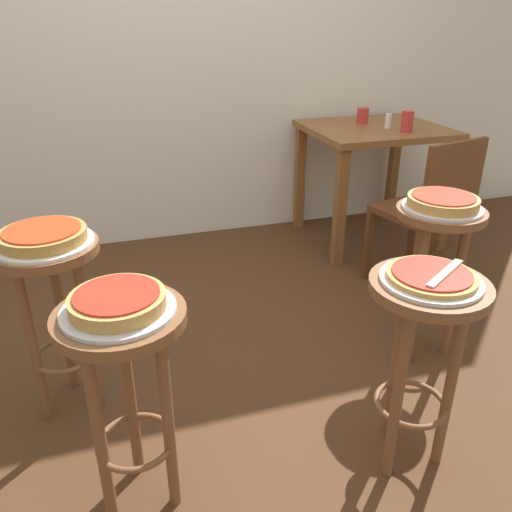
{
  "coord_description": "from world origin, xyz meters",
  "views": [
    {
      "loc": [
        -0.53,
        -1.74,
        1.41
      ],
      "look_at": [
        -0.03,
        -0.14,
        0.62
      ],
      "focal_mm": 36.24,
      "sensor_mm": 36.0,
      "label": 1
    }
  ],
  "objects_px": {
    "serving_plate_middle": "(119,310)",
    "serving_plate_leftside": "(442,208)",
    "pizza_leftside": "(443,201)",
    "stool_foreground": "(422,335)",
    "pizza_server_knife": "(445,273)",
    "condiment_shaker": "(388,121)",
    "serving_plate_rear": "(44,243)",
    "stool_middle": "(126,369)",
    "dining_table": "(373,147)",
    "stool_leftside": "(435,251)",
    "cup_far_edge": "(363,115)",
    "pizza_middle": "(117,301)",
    "wooden_chair": "(430,209)",
    "serving_plate_foreground": "(431,280)",
    "stool_rear": "(54,292)",
    "pizza_foreground": "(432,275)",
    "pizza_rear": "(43,235)",
    "cup_near_edge": "(407,121)"
  },
  "relations": [
    {
      "from": "serving_plate_middle",
      "to": "serving_plate_leftside",
      "type": "xyz_separation_m",
      "value": [
        1.31,
        0.43,
        0.0
      ]
    },
    {
      "from": "serving_plate_middle",
      "to": "pizza_leftside",
      "type": "relative_size",
      "value": 1.09
    },
    {
      "from": "stool_foreground",
      "to": "pizza_server_knife",
      "type": "xyz_separation_m",
      "value": [
        0.03,
        -0.02,
        0.22
      ]
    },
    {
      "from": "serving_plate_middle",
      "to": "condiment_shaker",
      "type": "height_order",
      "value": "condiment_shaker"
    },
    {
      "from": "serving_plate_rear",
      "to": "condiment_shaker",
      "type": "bearing_deg",
      "value": 28.92
    },
    {
      "from": "stool_middle",
      "to": "dining_table",
      "type": "distance_m",
      "value": 2.4
    },
    {
      "from": "stool_leftside",
      "to": "cup_far_edge",
      "type": "bearing_deg",
      "value": 75.28
    },
    {
      "from": "pizza_middle",
      "to": "wooden_chair",
      "type": "xyz_separation_m",
      "value": [
        1.65,
        0.95,
        -0.26
      ]
    },
    {
      "from": "stool_foreground",
      "to": "serving_plate_leftside",
      "type": "xyz_separation_m",
      "value": [
        0.41,
        0.53,
        0.19
      ]
    },
    {
      "from": "pizza_server_knife",
      "to": "serving_plate_foreground",
      "type": "bearing_deg",
      "value": 113.78
    },
    {
      "from": "stool_rear",
      "to": "dining_table",
      "type": "xyz_separation_m",
      "value": [
        1.92,
        1.16,
        0.13
      ]
    },
    {
      "from": "serving_plate_leftside",
      "to": "cup_far_edge",
      "type": "bearing_deg",
      "value": 75.28
    },
    {
      "from": "pizza_leftside",
      "to": "stool_rear",
      "type": "relative_size",
      "value": 0.41
    },
    {
      "from": "serving_plate_leftside",
      "to": "pizza_leftside",
      "type": "height_order",
      "value": "pizza_leftside"
    },
    {
      "from": "stool_middle",
      "to": "cup_far_edge",
      "type": "height_order",
      "value": "cup_far_edge"
    },
    {
      "from": "pizza_foreground",
      "to": "serving_plate_middle",
      "type": "bearing_deg",
      "value": 173.52
    },
    {
      "from": "serving_plate_foreground",
      "to": "stool_leftside",
      "type": "distance_m",
      "value": 0.7
    },
    {
      "from": "stool_foreground",
      "to": "wooden_chair",
      "type": "relative_size",
      "value": 0.81
    },
    {
      "from": "pizza_leftside",
      "to": "dining_table",
      "type": "bearing_deg",
      "value": 72.7
    },
    {
      "from": "pizza_rear",
      "to": "cup_far_edge",
      "type": "xyz_separation_m",
      "value": [
        1.89,
        1.28,
        0.08
      ]
    },
    {
      "from": "cup_near_edge",
      "to": "cup_far_edge",
      "type": "distance_m",
      "value": 0.35
    },
    {
      "from": "pizza_middle",
      "to": "serving_plate_leftside",
      "type": "xyz_separation_m",
      "value": [
        1.31,
        0.43,
        -0.03
      ]
    },
    {
      "from": "stool_middle",
      "to": "cup_near_edge",
      "type": "distance_m",
      "value": 2.36
    },
    {
      "from": "serving_plate_foreground",
      "to": "pizza_rear",
      "type": "height_order",
      "value": "pizza_rear"
    },
    {
      "from": "stool_middle",
      "to": "wooden_chair",
      "type": "bearing_deg",
      "value": 29.98
    },
    {
      "from": "serving_plate_middle",
      "to": "pizza_server_knife",
      "type": "distance_m",
      "value": 0.93
    },
    {
      "from": "stool_foreground",
      "to": "serving_plate_foreground",
      "type": "height_order",
      "value": "serving_plate_foreground"
    },
    {
      "from": "stool_middle",
      "to": "pizza_server_knife",
      "type": "distance_m",
      "value": 0.96
    },
    {
      "from": "serving_plate_rear",
      "to": "pizza_server_knife",
      "type": "height_order",
      "value": "pizza_server_knife"
    },
    {
      "from": "serving_plate_leftside",
      "to": "pizza_server_knife",
      "type": "height_order",
      "value": "pizza_server_knife"
    },
    {
      "from": "pizza_leftside",
      "to": "cup_near_edge",
      "type": "distance_m",
      "value": 1.17
    },
    {
      "from": "pizza_rear",
      "to": "cup_near_edge",
      "type": "bearing_deg",
      "value": 25.45
    },
    {
      "from": "stool_middle",
      "to": "cup_near_edge",
      "type": "xyz_separation_m",
      "value": [
        1.8,
        1.49,
        0.32
      ]
    },
    {
      "from": "stool_foreground",
      "to": "serving_plate_middle",
      "type": "distance_m",
      "value": 0.92
    },
    {
      "from": "pizza_foreground",
      "to": "stool_leftside",
      "type": "relative_size",
      "value": 0.38
    },
    {
      "from": "stool_leftside",
      "to": "serving_plate_leftside",
      "type": "xyz_separation_m",
      "value": [
        0.0,
        0.0,
        0.19
      ]
    },
    {
      "from": "pizza_rear",
      "to": "stool_foreground",
      "type": "bearing_deg",
      "value": -29.72
    },
    {
      "from": "dining_table",
      "to": "pizza_server_knife",
      "type": "height_order",
      "value": "dining_table"
    },
    {
      "from": "pizza_middle",
      "to": "serving_plate_rear",
      "type": "relative_size",
      "value": 0.76
    },
    {
      "from": "serving_plate_leftside",
      "to": "pizza_rear",
      "type": "relative_size",
      "value": 1.1
    },
    {
      "from": "stool_rear",
      "to": "pizza_server_knife",
      "type": "bearing_deg",
      "value": -29.83
    },
    {
      "from": "serving_plate_rear",
      "to": "serving_plate_foreground",
      "type": "bearing_deg",
      "value": -29.72
    },
    {
      "from": "serving_plate_leftside",
      "to": "stool_middle",
      "type": "bearing_deg",
      "value": -161.93
    },
    {
      "from": "stool_middle",
      "to": "pizza_server_knife",
      "type": "height_order",
      "value": "pizza_server_knife"
    },
    {
      "from": "pizza_leftside",
      "to": "stool_rear",
      "type": "xyz_separation_m",
      "value": [
        -1.52,
        0.1,
        -0.22
      ]
    },
    {
      "from": "cup_far_edge",
      "to": "wooden_chair",
      "type": "distance_m",
      "value": 0.92
    },
    {
      "from": "pizza_leftside",
      "to": "condiment_shaker",
      "type": "relative_size",
      "value": 3.18
    },
    {
      "from": "serving_plate_foreground",
      "to": "dining_table",
      "type": "relative_size",
      "value": 0.36
    },
    {
      "from": "pizza_leftside",
      "to": "serving_plate_leftside",
      "type": "bearing_deg",
      "value": 0.0
    },
    {
      "from": "cup_near_edge",
      "to": "cup_far_edge",
      "type": "xyz_separation_m",
      "value": [
        -0.13,
        0.32,
        -0.01
      ]
    }
  ]
}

